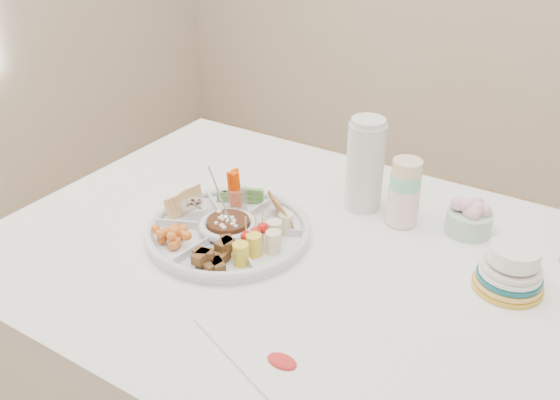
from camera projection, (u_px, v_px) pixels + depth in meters
The scene contains 14 objects.
dining_table at pixel (319, 382), 1.50m from camera, with size 1.52×1.02×0.76m, color white.
party_tray at pixel (228, 228), 1.39m from camera, with size 0.38×0.38×0.04m, color silver.
bean_dip at pixel (228, 225), 1.38m from camera, with size 0.10×0.10×0.04m, color black.
tortillas at pixel (280, 210), 1.42m from camera, with size 0.11×0.11×0.07m, color #97673E, non-canonical shape.
carrot_cucumber at pixel (239, 186), 1.48m from camera, with size 0.11×0.11×0.10m, color #E84100, non-canonical shape.
pita_raisins at pixel (189, 203), 1.44m from camera, with size 0.10×0.10×0.06m, color tan, non-canonical shape.
cherries at pixel (173, 235), 1.34m from camera, with size 0.10×0.10×0.04m, color orange, non-canonical shape.
granola_chunks at pixel (215, 255), 1.27m from camera, with size 0.11×0.11×0.05m, color #3E2B14, non-canonical shape.
banana_tomato at pixel (272, 234), 1.30m from camera, with size 0.11×0.11×0.09m, color #FFE889, non-canonical shape.
cup_stack at pixel (405, 184), 1.40m from camera, with size 0.08×0.08×0.21m, color beige.
thermos at pixel (365, 163), 1.46m from camera, with size 0.09×0.09×0.24m, color silver.
flower_bowl at pixel (470, 217), 1.39m from camera, with size 0.11×0.11×0.08m, color #A0B6A6.
plate_stack at pixel (511, 270), 1.21m from camera, with size 0.14×0.14×0.09m, color yellow.
placemat at pixel (268, 357), 1.05m from camera, with size 0.33×0.11×0.01m, color white.
Camera 1 is at (0.49, -0.96, 1.53)m, focal length 38.00 mm.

